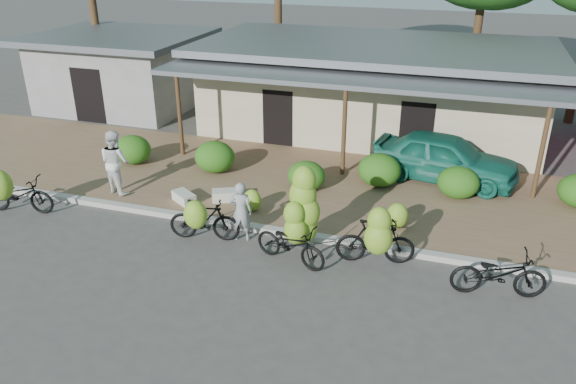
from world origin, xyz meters
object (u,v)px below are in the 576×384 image
bike_far_left (16,193)px  sack_near (227,195)px  sack_far (184,197)px  bike_center (297,225)px  bike_left (203,219)px  bike_far_right (499,274)px  bystander (115,162)px  vendor (241,211)px  bike_right (376,239)px  teal_van (445,158)px

bike_far_left → sack_near: bearing=-76.0°
sack_far → bike_center: bearing=-23.4°
bike_left → bike_center: 2.44m
bike_far_right → bystander: size_ratio=1.10×
bike_left → sack_far: (-1.42, 1.66, -0.36)m
bike_far_right → bystander: 10.67m
sack_far → vendor: 2.66m
bike_far_left → bike_right: 9.79m
bike_left → sack_far: bike_left is taller
bike_right → bystander: bearing=66.6°
sack_far → vendor: bearing=-29.1°
bike_far_left → bike_center: bike_center is taller
bike_far_right → vendor: (-6.07, 0.54, 0.26)m
bike_center → bike_right: bike_center is taller
teal_van → sack_far: bearing=128.9°
bike_far_left → teal_van: (10.93, 5.69, 0.23)m
vendor → teal_van: bearing=-143.8°
bike_center → bystander: 6.24m
bystander → teal_van: size_ratio=0.43×
bike_left → bystander: size_ratio=0.99×
bike_far_left → teal_van: 12.33m
bike_left → bike_center: bike_center is taller
teal_van → sack_near: bearing=130.0°
sack_near → sack_far: size_ratio=1.13×
sack_far → teal_van: size_ratio=0.17×
bike_far_left → bike_right: bike_right is taller
bike_far_left → sack_far: bike_far_left is taller
bike_far_left → bike_right: (9.78, 0.35, 0.10)m
bike_right → bike_far_right: bearing=-109.1°
bike_right → teal_van: 5.47m
bike_center → bike_right: (1.84, 0.17, -0.13)m
bike_right → bystander: 7.99m
bike_far_left → bike_left: bike_far_left is taller
bike_center → bystander: (-6.00, 1.70, 0.20)m
bike_right → bystander: (-7.83, 1.53, 0.34)m
bike_center → bike_far_right: bearing=-75.5°
bystander → bike_left: bearing=174.8°
teal_van → bike_far_left: bearing=127.1°
bike_far_left → bike_far_right: bike_far_left is taller
vendor → bike_far_right: bearing=162.8°
bike_left → bike_far_right: bearing=-101.4°
vendor → teal_van: teal_van is taller
bike_left → bike_center: bearing=-100.2°
sack_near → bystander: (-3.26, -0.45, 0.79)m
bike_center → bike_right: size_ratio=1.19×
bike_center → sack_far: bearing=82.9°
sack_near → bike_right: bearing=-23.4°
sack_far → vendor: (2.28, -1.27, 0.52)m
bike_far_left → vendor: bearing=-95.0°
sack_near → vendor: vendor is taller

